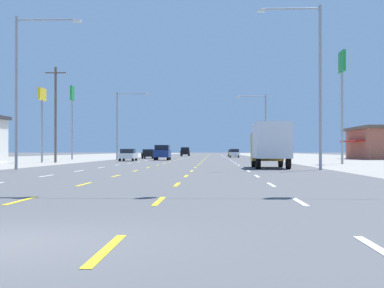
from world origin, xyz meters
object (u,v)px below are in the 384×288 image
box_truck_far_right_nearest (270,143)px  suv_inner_left_mid (162,152)px  sedan_far_left_midfar (149,154)px  streetlight_right_row_1 (262,121)px  pole_sign_right_row_1 (342,77)px  hatchback_far_right_far (234,153)px  streetlight_right_row_0 (314,75)px  streetlight_left_row_0 (23,81)px  pole_sign_left_row_1 (42,105)px  sedan_far_left_near (128,155)px  suv_inner_left_distant_a (185,152)px  hatchback_far_left_farther (163,153)px  pole_sign_left_row_2 (72,105)px  sedan_far_right_farthest (232,153)px  streetlight_left_row_1 (121,120)px

box_truck_far_right_nearest → suv_inner_left_mid: box_truck_far_right_nearest is taller
sedan_far_left_midfar → streetlight_right_row_1: (16.77, -11.79, 4.46)m
suv_inner_left_mid → pole_sign_right_row_1: (18.79, -22.27, 7.12)m
hatchback_far_right_far → streetlight_right_row_0: (2.93, -70.81, 5.48)m
streetlight_right_row_1 → box_truck_far_right_nearest: bearing=-93.7°
streetlight_left_row_0 → streetlight_right_row_1: streetlight_left_row_0 is taller
sedan_far_left_midfar → pole_sign_left_row_1: pole_sign_left_row_1 is taller
box_truck_far_right_nearest → sedan_far_left_midfar: (-14.26, 50.83, -1.08)m
sedan_far_left_near → suv_inner_left_distant_a: (3.90, 63.90, 0.27)m
sedan_far_left_midfar → hatchback_far_right_far: 21.44m
box_truck_far_right_nearest → streetlight_right_row_1: bearing=86.3°
hatchback_far_left_farther → pole_sign_left_row_1: pole_sign_left_row_1 is taller
pole_sign_left_row_2 → streetlight_right_row_0: (26.70, -45.29, -1.42)m
suv_inner_left_mid → hatchback_far_left_farther: (-3.48, 43.04, -0.24)m
box_truck_far_right_nearest → streetlight_right_row_1: streetlight_right_row_1 is taller
pole_sign_left_row_1 → streetlight_right_row_0: (24.84, -23.54, 0.17)m
sedan_far_right_farthest → streetlight_left_row_1: bearing=-109.2°
streetlight_left_row_1 → suv_inner_left_distant_a: bearing=83.3°
sedan_far_right_farthest → sedan_far_left_near: bearing=-103.9°
suv_inner_left_distant_a → streetlight_left_row_1: streetlight_left_row_1 is taller
suv_inner_left_mid → sedan_far_left_midfar: 15.39m
pole_sign_right_row_1 → streetlight_left_row_0: 30.32m
suv_inner_left_mid → suv_inner_left_distant_a: 57.25m
sedan_far_left_near → streetlight_left_row_1: streetlight_left_row_1 is taller
suv_inner_left_mid → pole_sign_left_row_2: size_ratio=0.47×
pole_sign_left_row_1 → sedan_far_left_midfar: bearing=75.5°
pole_sign_left_row_2 → sedan_far_left_near: bearing=-52.0°
suv_inner_left_mid → sedan_far_left_near: bearing=-118.3°
suv_inner_left_mid → sedan_far_right_farthest: bearing=78.2°
suv_inner_left_distant_a → streetlight_left_row_0: (-6.38, -96.74, 4.95)m
pole_sign_right_row_1 → sedan_far_left_near: bearing=145.1°
streetlight_right_row_0 → hatchback_far_left_farther: bearing=101.6°
hatchback_far_left_farther → suv_inner_left_distant_a: 14.71m
sedan_far_left_near → streetlight_left_row_1: (-2.44, 9.86, 4.70)m
streetlight_right_row_0 → streetlight_left_row_1: (-19.42, 42.70, -0.81)m
streetlight_right_row_0 → streetlight_left_row_1: bearing=114.5°
streetlight_left_row_0 → streetlight_right_row_0: 19.46m
streetlight_right_row_0 → pole_sign_left_row_2: bearing=120.5°
hatchback_far_right_far → sedan_far_left_near: bearing=-110.3°
hatchback_far_right_far → streetlight_right_row_1: 28.60m
sedan_far_right_farthest → pole_sign_left_row_2: size_ratio=0.43×
streetlight_right_row_1 → suv_inner_left_distant_a: bearing=103.6°
hatchback_far_right_far → sedan_far_right_farthest: size_ratio=0.87×
suv_inner_left_mid → hatchback_far_right_far: bearing=71.5°
hatchback_far_right_far → pole_sign_left_row_2: 35.54m
pole_sign_left_row_1 → pole_sign_left_row_2: pole_sign_left_row_2 is taller
box_truck_far_right_nearest → pole_sign_right_row_1: 16.95m
sedan_far_left_near → pole_sign_right_row_1: (22.37, -15.61, 7.39)m
suv_inner_left_distant_a → streetlight_right_row_0: streetlight_right_row_0 is taller
pole_sign_left_row_2 → hatchback_far_right_far: bearing=47.0°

